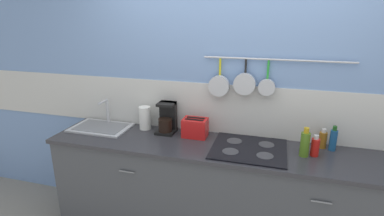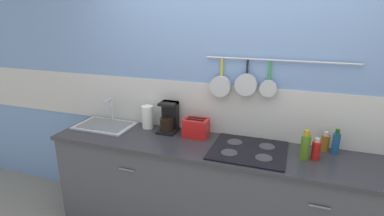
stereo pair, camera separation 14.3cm
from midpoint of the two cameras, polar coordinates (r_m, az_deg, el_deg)
name	(u,v)px [view 1 (the left image)]	position (r m, az deg, el deg)	size (l,w,h in m)	color
wall_back	(231,98)	(2.73, 5.98, 1.97)	(7.20, 0.14, 2.60)	#7293C6
cabinet_base	(221,197)	(2.78, 4.10, -16.57)	(3.04, 0.57, 0.90)	#3F4247
countertop	(223,149)	(2.54, 4.33, -7.78)	(3.08, 0.59, 0.03)	#2D2D33
sink_basin	(101,126)	(3.07, -18.17, -3.31)	(0.55, 0.37, 0.26)	#B7BABF
paper_towel_roll	(145,118)	(2.92, -10.34, -1.88)	(0.11, 0.11, 0.22)	white
coffee_maker	(167,120)	(2.82, -6.25, -2.26)	(0.17, 0.19, 0.29)	black
toaster	(195,128)	(2.70, -0.93, -3.78)	(0.24, 0.15, 0.17)	red
cooktop	(249,149)	(2.51, 9.16, -7.68)	(0.60, 0.54, 0.01)	black
bottle_sesame_oil	(305,144)	(2.47, 19.16, -6.45)	(0.07, 0.07, 0.24)	#4C721E
bottle_hot_sauce	(315,147)	(2.51, 20.89, -6.92)	(0.06, 0.06, 0.17)	red
bottle_olive_oil	(323,139)	(2.69, 22.26, -5.58)	(0.06, 0.06, 0.16)	#8C5919
bottle_cooking_wine	(333,140)	(2.66, 23.92, -5.55)	(0.06, 0.06, 0.21)	navy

